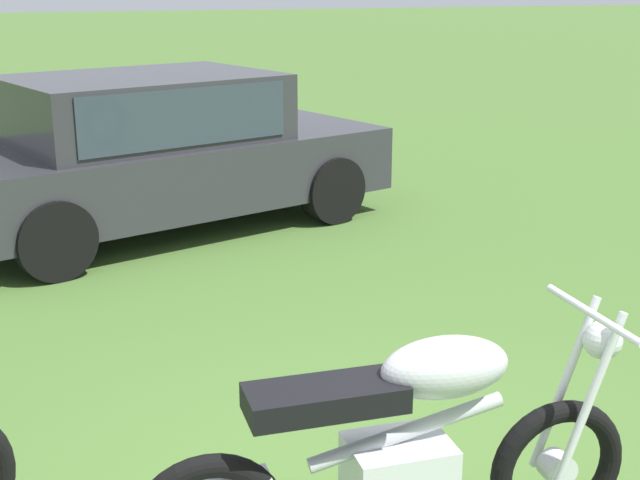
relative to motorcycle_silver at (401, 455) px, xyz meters
name	(u,v)px	position (x,y,z in m)	size (l,w,h in m)	color
motorcycle_silver	(401,455)	(0.00, 0.00, 0.00)	(2.08, 0.64, 1.02)	black
car_charcoal	(153,144)	(-0.10, 5.25, 0.31)	(4.49, 2.99, 1.43)	#2D2D33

